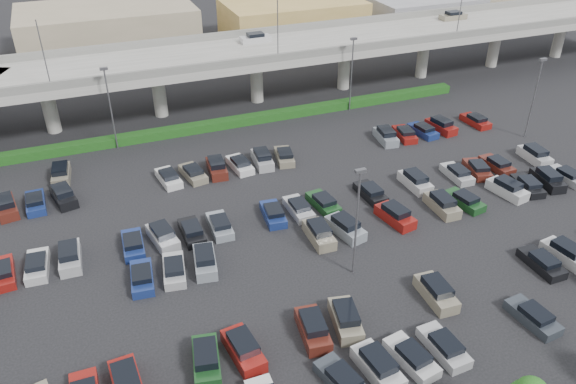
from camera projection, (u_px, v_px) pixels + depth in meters
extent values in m
plane|color=black|center=(315.00, 224.00, 55.27)|extent=(280.00, 280.00, 0.00)
cube|color=gray|center=(221.00, 57.00, 76.84)|extent=(150.00, 13.00, 1.10)
cube|color=slate|center=(234.00, 63.00, 71.34)|extent=(150.00, 0.50, 1.00)
cube|color=slate|center=(209.00, 37.00, 81.24)|extent=(150.00, 0.50, 1.00)
cylinder|color=gray|center=(49.00, 107.00, 71.62)|extent=(1.80, 1.80, 6.70)
cube|color=slate|center=(44.00, 84.00, 69.98)|extent=(2.60, 9.75, 0.50)
cylinder|color=gray|center=(159.00, 92.00, 76.04)|extent=(1.80, 1.80, 6.70)
cube|color=slate|center=(156.00, 70.00, 74.39)|extent=(2.60, 9.75, 0.50)
cylinder|color=gray|center=(257.00, 79.00, 80.45)|extent=(1.80, 1.80, 6.70)
cube|color=slate|center=(256.00, 58.00, 78.81)|extent=(2.60, 9.75, 0.50)
cylinder|color=gray|center=(344.00, 67.00, 84.87)|extent=(1.80, 1.80, 6.70)
cube|color=slate|center=(345.00, 47.00, 83.22)|extent=(2.60, 9.75, 0.50)
cylinder|color=gray|center=(423.00, 56.00, 89.28)|extent=(1.80, 1.80, 6.70)
cube|color=slate|center=(425.00, 37.00, 87.64)|extent=(2.60, 9.75, 0.50)
cylinder|color=gray|center=(494.00, 47.00, 93.70)|extent=(1.80, 1.80, 6.70)
cube|color=slate|center=(498.00, 28.00, 92.05)|extent=(2.60, 9.75, 0.50)
cylinder|color=gray|center=(559.00, 38.00, 98.12)|extent=(1.80, 1.80, 6.70)
cube|color=slate|center=(564.00, 19.00, 96.47)|extent=(2.60, 9.75, 0.50)
cube|color=#BABABD|center=(256.00, 39.00, 80.61)|extent=(4.40, 1.82, 0.82)
cube|color=black|center=(255.00, 35.00, 80.28)|extent=(2.30, 1.60, 0.50)
cube|color=gray|center=(453.00, 17.00, 91.33)|extent=(4.40, 1.82, 0.82)
cube|color=black|center=(454.00, 13.00, 91.00)|extent=(2.30, 1.60, 0.50)
cylinder|color=#545459|center=(44.00, 56.00, 62.69)|extent=(0.14, 0.14, 8.00)
cylinder|color=#545459|center=(278.00, 30.00, 71.52)|extent=(0.14, 0.14, 8.00)
cylinder|color=#545459|center=(460.00, 10.00, 80.35)|extent=(0.14, 0.14, 8.00)
cube|color=#183D12|center=(239.00, 121.00, 74.79)|extent=(66.00, 1.60, 1.10)
cube|color=#2E343B|center=(342.00, 381.00, 38.43)|extent=(2.77, 4.70, 0.82)
cube|color=black|center=(344.00, 377.00, 37.95)|extent=(2.08, 2.60, 0.50)
cube|color=#BABABD|center=(378.00, 368.00, 39.24)|extent=(2.27, 4.57, 1.05)
cube|color=black|center=(379.00, 360.00, 38.81)|extent=(1.87, 2.75, 0.65)
cube|color=#BABABD|center=(411.00, 358.00, 40.17)|extent=(2.49, 4.63, 0.82)
cube|color=black|center=(414.00, 354.00, 39.68)|extent=(1.95, 2.52, 0.50)
cube|color=#A4A5A9|center=(444.00, 347.00, 41.03)|extent=(2.02, 4.48, 0.82)
cube|color=black|center=(446.00, 343.00, 40.55)|extent=(1.71, 2.37, 0.50)
cube|color=#2E343B|center=(533.00, 318.00, 43.64)|extent=(2.20, 4.54, 0.82)
cube|color=black|center=(536.00, 313.00, 43.15)|extent=(1.80, 2.43, 0.50)
cube|color=black|center=(126.00, 377.00, 37.57)|extent=(1.75, 2.69, 0.65)
cube|color=#17421C|center=(206.00, 362.00, 39.73)|extent=(2.60, 4.66, 1.05)
cube|color=black|center=(206.00, 354.00, 39.30)|extent=(2.05, 2.85, 0.65)
cube|color=maroon|center=(243.00, 351.00, 40.60)|extent=(2.33, 4.58, 1.05)
cube|color=black|center=(243.00, 343.00, 40.17)|extent=(1.90, 2.77, 0.65)
cube|color=#531E16|center=(313.00, 330.00, 42.33)|extent=(2.39, 4.60, 1.05)
cube|color=black|center=(313.00, 322.00, 41.90)|extent=(1.93, 2.79, 0.65)
cube|color=gray|center=(345.00, 321.00, 43.20)|extent=(2.68, 4.68, 1.05)
cube|color=black|center=(346.00, 313.00, 42.77)|extent=(2.10, 2.87, 0.65)
cube|color=gray|center=(436.00, 294.00, 45.80)|extent=(2.06, 4.49, 1.05)
cube|color=black|center=(437.00, 286.00, 45.37)|extent=(1.74, 2.68, 0.65)
cube|color=black|center=(541.00, 263.00, 49.33)|extent=(1.85, 4.41, 0.82)
cube|color=black|center=(545.00, 259.00, 48.84)|extent=(1.62, 2.31, 0.50)
cube|color=#BABABD|center=(566.00, 255.00, 50.14)|extent=(2.40, 4.61, 1.05)
cube|color=black|center=(568.00, 248.00, 49.71)|extent=(1.94, 2.79, 0.65)
cube|color=navy|center=(142.00, 278.00, 47.64)|extent=(2.28, 4.57, 0.82)
cube|color=black|center=(142.00, 274.00, 47.15)|extent=(1.84, 2.46, 0.50)
cube|color=#A4A5A9|center=(174.00, 270.00, 48.51)|extent=(2.47, 4.63, 0.82)
cube|color=black|center=(174.00, 266.00, 48.02)|extent=(1.93, 2.52, 0.50)
cube|color=gray|center=(205.00, 262.00, 49.31)|extent=(2.51, 4.64, 1.05)
cube|color=black|center=(204.00, 255.00, 48.88)|extent=(2.00, 2.83, 0.65)
cube|color=gray|center=(319.00, 235.00, 52.78)|extent=(1.97, 4.46, 1.05)
cube|color=black|center=(319.00, 228.00, 52.35)|extent=(1.69, 2.65, 0.65)
cube|color=gray|center=(345.00, 229.00, 53.65)|extent=(2.72, 4.69, 1.05)
cube|color=black|center=(346.00, 222.00, 53.22)|extent=(2.12, 2.88, 0.65)
cube|color=maroon|center=(395.00, 217.00, 55.38)|extent=(2.55, 4.65, 1.05)
cube|color=black|center=(396.00, 210.00, 54.96)|extent=(2.03, 2.84, 0.65)
cube|color=gray|center=(442.00, 206.00, 57.12)|extent=(1.96, 4.46, 1.05)
cube|color=black|center=(443.00, 199.00, 56.69)|extent=(1.68, 2.65, 0.65)
cube|color=#17421C|center=(464.00, 201.00, 58.05)|extent=(2.53, 4.64, 0.82)
cube|color=black|center=(466.00, 197.00, 57.56)|extent=(1.96, 2.53, 0.50)
cube|color=#BABABD|center=(507.00, 190.00, 59.72)|extent=(2.57, 4.65, 1.05)
cube|color=black|center=(509.00, 183.00, 59.29)|extent=(2.04, 2.84, 0.65)
cube|color=black|center=(527.00, 186.00, 60.65)|extent=(2.60, 4.66, 0.82)
cube|color=black|center=(530.00, 182.00, 60.16)|extent=(2.00, 2.56, 0.50)
cube|color=black|center=(547.00, 180.00, 61.46)|extent=(2.51, 4.64, 1.05)
cube|color=black|center=(549.00, 174.00, 61.03)|extent=(2.00, 2.83, 0.65)
cube|color=#A4A5A9|center=(567.00, 177.00, 62.38)|extent=(2.16, 4.53, 0.82)
cube|color=black|center=(569.00, 173.00, 61.90)|extent=(1.78, 2.42, 0.50)
cube|color=maroon|center=(3.00, 274.00, 48.13)|extent=(2.14, 4.52, 0.82)
cube|color=black|center=(1.00, 269.00, 47.64)|extent=(1.77, 2.41, 0.50)
cube|color=#BABABD|center=(37.00, 266.00, 49.00)|extent=(2.12, 4.52, 0.82)
cube|color=black|center=(36.00, 262.00, 48.51)|extent=(1.76, 2.41, 0.50)
cube|color=#A4A5A9|center=(70.00, 258.00, 49.80)|extent=(2.00, 4.47, 1.05)
cube|color=black|center=(68.00, 251.00, 49.38)|extent=(1.71, 2.66, 0.65)
cube|color=navy|center=(133.00, 245.00, 51.60)|extent=(2.06, 4.49, 0.82)
cube|color=black|center=(133.00, 241.00, 51.11)|extent=(1.72, 2.38, 0.50)
cube|color=#A4A5A9|center=(163.00, 238.00, 52.41)|extent=(2.59, 4.66, 1.05)
cube|color=black|center=(162.00, 231.00, 51.98)|extent=(2.05, 2.85, 0.65)
cube|color=black|center=(192.00, 232.00, 53.33)|extent=(1.90, 4.43, 0.82)
cube|color=black|center=(192.00, 228.00, 52.85)|extent=(1.64, 2.33, 0.50)
cube|color=gray|center=(220.00, 226.00, 54.20)|extent=(1.94, 4.45, 0.82)
cube|color=black|center=(220.00, 222.00, 53.71)|extent=(1.67, 2.34, 0.50)
cube|color=navy|center=(273.00, 214.00, 55.94)|extent=(2.27, 4.57, 0.82)
cube|color=black|center=(274.00, 210.00, 55.45)|extent=(1.83, 2.46, 0.50)
cube|color=#A4A5A9|center=(299.00, 209.00, 56.80)|extent=(1.90, 4.43, 0.82)
cube|color=black|center=(299.00, 205.00, 56.32)|extent=(1.64, 2.33, 0.50)
cube|color=#17421C|center=(323.00, 203.00, 57.67)|extent=(2.28, 4.57, 0.82)
cube|color=black|center=(324.00, 199.00, 57.18)|extent=(1.84, 2.46, 0.50)
cube|color=black|center=(370.00, 193.00, 59.41)|extent=(2.00, 4.47, 0.82)
cube|color=black|center=(372.00, 189.00, 58.92)|extent=(1.69, 2.36, 0.50)
cube|color=#BABABD|center=(415.00, 182.00, 61.08)|extent=(1.88, 4.43, 1.05)
cube|color=black|center=(416.00, 176.00, 60.65)|extent=(1.64, 2.62, 0.65)
cube|color=#A4A5A9|center=(457.00, 174.00, 62.88)|extent=(2.02, 4.48, 0.82)
cube|color=black|center=(459.00, 170.00, 62.39)|extent=(1.71, 2.37, 0.50)
cube|color=#531E16|center=(477.00, 170.00, 63.74)|extent=(2.83, 4.71, 0.82)
cube|color=black|center=(479.00, 166.00, 63.26)|extent=(2.11, 2.62, 0.50)
cube|color=#531E16|center=(497.00, 165.00, 64.61)|extent=(1.93, 4.44, 0.82)
cube|color=black|center=(499.00, 161.00, 64.12)|extent=(1.66, 2.34, 0.50)
cube|color=#BABABD|center=(534.00, 156.00, 66.28)|extent=(2.16, 4.53, 1.05)
cube|color=black|center=(536.00, 150.00, 65.86)|extent=(1.80, 2.72, 0.65)
cube|color=#531E16|center=(6.00, 208.00, 56.78)|extent=(2.51, 4.64, 1.05)
cube|color=black|center=(4.00, 201.00, 56.36)|extent=(2.00, 2.83, 0.65)
cube|color=navy|center=(36.00, 203.00, 57.71)|extent=(1.97, 4.46, 0.82)
cube|color=black|center=(34.00, 199.00, 57.22)|extent=(1.68, 2.35, 0.50)
cube|color=black|center=(64.00, 197.00, 58.52)|extent=(2.75, 4.69, 1.05)
cube|color=black|center=(62.00, 190.00, 58.09)|extent=(2.14, 2.89, 0.65)
cube|color=white|center=(169.00, 178.00, 62.05)|extent=(2.41, 4.61, 0.82)
cube|color=black|center=(168.00, 174.00, 61.56)|extent=(1.90, 2.50, 0.50)
cube|color=gray|center=(193.00, 174.00, 62.92)|extent=(2.55, 4.65, 0.82)
cube|color=black|center=(193.00, 170.00, 62.43)|extent=(1.98, 2.54, 0.50)
cube|color=#531E16|center=(217.00, 169.00, 63.72)|extent=(2.19, 4.54, 1.05)
cube|color=black|center=(216.00, 162.00, 63.30)|extent=(1.82, 2.73, 0.65)
cube|color=white|center=(240.00, 165.00, 64.65)|extent=(2.28, 4.57, 0.82)
cube|color=black|center=(240.00, 161.00, 64.16)|extent=(1.84, 2.46, 0.50)
cube|color=#A4A5A9|center=(262.00, 160.00, 65.46)|extent=(2.22, 4.55, 1.05)
cube|color=black|center=(262.00, 154.00, 65.03)|extent=(1.84, 2.74, 0.65)
cube|color=gray|center=(284.00, 157.00, 66.39)|extent=(2.64, 4.67, 0.82)
cube|color=black|center=(285.00, 153.00, 65.90)|extent=(2.02, 2.57, 0.50)
cube|color=gray|center=(386.00, 137.00, 70.66)|extent=(2.38, 4.60, 1.05)
cube|color=black|center=(386.00, 131.00, 70.23)|extent=(1.93, 2.79, 0.65)
cube|color=maroon|center=(404.00, 135.00, 71.59)|extent=(2.49, 4.63, 0.82)
cube|color=black|center=(406.00, 131.00, 71.10)|extent=(1.94, 2.52, 0.50)
cube|color=navy|center=(423.00, 131.00, 72.46)|extent=(2.30, 4.58, 0.82)
cube|color=black|center=(424.00, 127.00, 71.97)|extent=(1.85, 2.46, 0.50)
cube|color=maroon|center=(441.00, 127.00, 73.26)|extent=(2.44, 4.62, 1.05)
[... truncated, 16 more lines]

